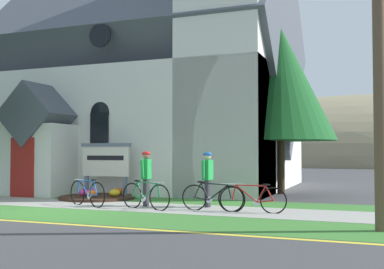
{
  "coord_description": "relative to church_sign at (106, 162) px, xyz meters",
  "views": [
    {
      "loc": [
        8.13,
        -10.73,
        1.59
      ],
      "look_at": [
        3.0,
        2.78,
        2.13
      ],
      "focal_mm": 44.11,
      "sensor_mm": 36.0,
      "label": 1
    }
  ],
  "objects": [
    {
      "name": "cyclist_in_red_jersey",
      "position": [
        2.52,
        -1.9,
        -0.31
      ],
      "size": [
        0.29,
        0.69,
        1.61
      ],
      "color": "#2D2D33",
      "rests_on": "ground"
    },
    {
      "name": "church_sign",
      "position": [
        0.0,
        0.0,
        0.0
      ],
      "size": [
        1.93,
        0.18,
        1.9
      ],
      "color": "slate",
      "rests_on": "ground"
    },
    {
      "name": "bicycle_silver",
      "position": [
        2.83,
        -2.56,
        -0.87
      ],
      "size": [
        1.69,
        0.51,
        0.82
      ],
      "color": "black",
      "rests_on": "ground"
    },
    {
      "name": "distant_hill",
      "position": [
        9.48,
        52.22,
        -1.25
      ],
      "size": [
        99.96,
        39.1,
        18.02
      ],
      "primitive_type": "ellipsoid",
      "color": "#847A5B",
      "rests_on": "ground"
    },
    {
      "name": "ground",
      "position": [
        0.57,
        0.35,
        -1.25
      ],
      "size": [
        140.0,
        140.0,
        0.0
      ],
      "primitive_type": "plane",
      "color": "#3D3D3F"
    },
    {
      "name": "cyclist_in_white_jersey",
      "position": [
        4.3,
        -1.52,
        -0.33
      ],
      "size": [
        0.26,
        0.65,
        1.59
      ],
      "color": "#2D2D33",
      "rests_on": "ground"
    },
    {
      "name": "bicycle_red",
      "position": [
        5.8,
        -2.25,
        -0.88
      ],
      "size": [
        1.78,
        0.16,
        0.78
      ],
      "color": "black",
      "rests_on": "ground"
    },
    {
      "name": "roadside_conifer",
      "position": [
        5.5,
        3.59,
        2.98
      ],
      "size": [
        4.2,
        4.2,
        6.45
      ],
      "color": "#3D2D1E",
      "rests_on": "ground"
    },
    {
      "name": "church_lawn",
      "position": [
        -0.67,
        -0.18,
        -1.24
      ],
      "size": [
        24.0,
        1.71,
        0.01
      ],
      "primitive_type": "cube",
      "color": "#38722D",
      "rests_on": "ground"
    },
    {
      "name": "sidewalk_slab",
      "position": [
        -0.67,
        -2.13,
        -1.24
      ],
      "size": [
        32.0,
        2.18,
        0.01
      ],
      "primitive_type": "cube",
      "color": "#99968E",
      "rests_on": "ground"
    },
    {
      "name": "flower_bed",
      "position": [
        0.02,
        -0.53,
        -1.16
      ],
      "size": [
        2.56,
        2.56,
        0.34
      ],
      "color": "#382319",
      "rests_on": "ground"
    },
    {
      "name": "church_building",
      "position": [
        -0.28,
        5.33,
        3.47
      ],
      "size": [
        12.41,
        11.89,
        13.64
      ],
      "color": "silver",
      "rests_on": "ground"
    },
    {
      "name": "bicycle_yellow",
      "position": [
        0.89,
        -2.49,
        -0.86
      ],
      "size": [
        1.64,
        0.72,
        0.82
      ],
      "color": "black",
      "rests_on": "ground"
    },
    {
      "name": "bicycle_green",
      "position": [
        4.67,
        -2.21,
        -0.88
      ],
      "size": [
        1.74,
        0.13,
        0.82
      ],
      "color": "black",
      "rests_on": "ground"
    }
  ]
}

